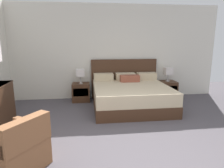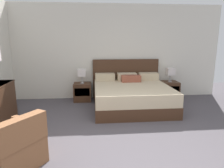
{
  "view_description": "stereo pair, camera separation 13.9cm",
  "coord_description": "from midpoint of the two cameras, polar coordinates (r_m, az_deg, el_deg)",
  "views": [
    {
      "loc": [
        -0.59,
        -2.37,
        1.68
      ],
      "look_at": [
        -0.05,
        1.93,
        0.75
      ],
      "focal_mm": 32.0,
      "sensor_mm": 36.0,
      "label": 1
    },
    {
      "loc": [
        -0.45,
        -2.39,
        1.68
      ],
      "look_at": [
        -0.05,
        1.93,
        0.75
      ],
      "focal_mm": 32.0,
      "sensor_mm": 36.0,
      "label": 2
    }
  ],
  "objects": [
    {
      "name": "armchair_by_window",
      "position": [
        3.06,
        -25.33,
        -16.27
      ],
      "size": [
        0.95,
        0.95,
        0.76
      ],
      "color": "brown",
      "rests_on": "ground"
    },
    {
      "name": "ground_plane",
      "position": [
        2.96,
        6.18,
        -22.56
      ],
      "size": [
        10.51,
        10.51,
        0.0
      ],
      "primitive_type": "plane",
      "color": "#4C474C"
    },
    {
      "name": "nightstand_left",
      "position": [
        5.78,
        -7.74,
        -2.27
      ],
      "size": [
        0.49,
        0.46,
        0.51
      ],
      "color": "#422819",
      "rests_on": "ground"
    },
    {
      "name": "table_lamp_left",
      "position": [
        5.67,
        -7.9,
        3.14
      ],
      "size": [
        0.23,
        0.23,
        0.41
      ],
      "color": "#B7B7BC",
      "rests_on": "nightstand_left"
    },
    {
      "name": "nightstand_right",
      "position": [
        6.22,
        16.67,
        -1.64
      ],
      "size": [
        0.49,
        0.46,
        0.51
      ],
      "color": "#422819",
      "rests_on": "ground"
    },
    {
      "name": "table_lamp_right",
      "position": [
        6.12,
        16.98,
        3.38
      ],
      "size": [
        0.23,
        0.23,
        0.41
      ],
      "color": "#B7B7BC",
      "rests_on": "nightstand_right"
    },
    {
      "name": "bed",
      "position": [
        5.21,
        6.24,
        -3.07
      ],
      "size": [
        1.96,
        1.96,
        1.16
      ],
      "color": "#422819",
      "rests_on": "ground"
    },
    {
      "name": "wall_back",
      "position": [
        5.95,
        -0.33,
        9.07
      ],
      "size": [
        6.7,
        0.06,
        2.73
      ],
      "primitive_type": "cube",
      "color": "silver",
      "rests_on": "ground"
    }
  ]
}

